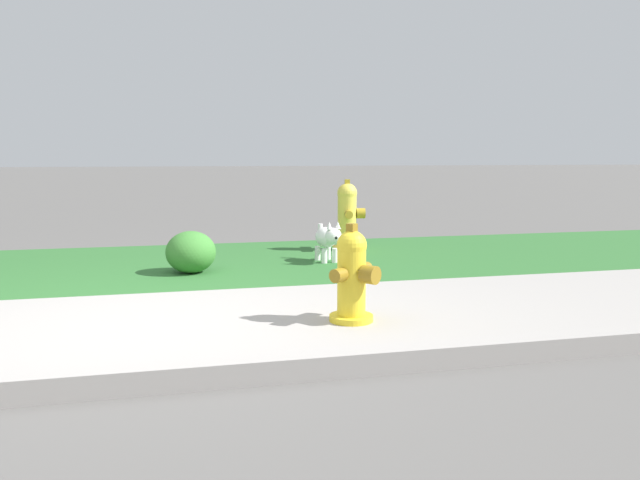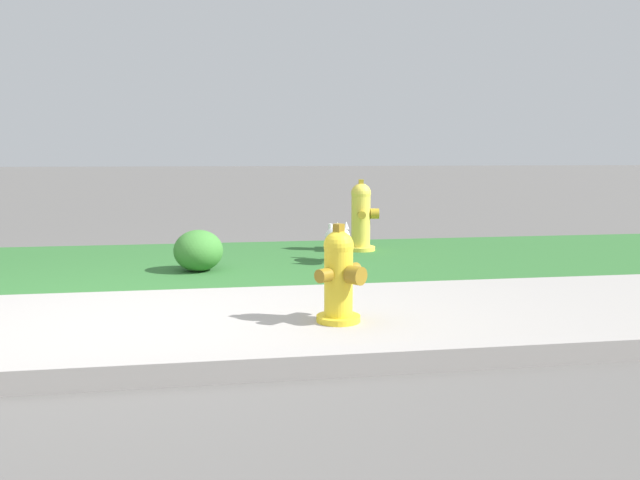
% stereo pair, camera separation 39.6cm
% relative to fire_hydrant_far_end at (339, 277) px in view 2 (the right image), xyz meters
% --- Properties ---
extents(ground_plane, '(120.00, 120.00, 0.00)m').
position_rel_fire_hydrant_far_end_xyz_m(ground_plane, '(-1.35, 0.17, -0.31)').
color(ground_plane, '#5B5956').
extents(sidewalk_pavement, '(18.00, 2.04, 0.01)m').
position_rel_fire_hydrant_far_end_xyz_m(sidewalk_pavement, '(-1.35, 0.17, -0.31)').
color(sidewalk_pavement, '#9E9993').
rests_on(sidewalk_pavement, ground).
extents(grass_verge, '(18.00, 2.76, 0.01)m').
position_rel_fire_hydrant_far_end_xyz_m(grass_verge, '(-1.35, 2.57, -0.31)').
color(grass_verge, '#2D662D').
rests_on(grass_verge, ground).
extents(street_curb, '(18.00, 0.16, 0.12)m').
position_rel_fire_hydrant_far_end_xyz_m(street_curb, '(-1.35, -0.93, -0.25)').
color(street_curb, '#9E9993').
rests_on(street_curb, ground).
extents(fire_hydrant_far_end, '(0.35, 0.34, 0.66)m').
position_rel_fire_hydrant_far_end_xyz_m(fire_hydrant_far_end, '(0.00, 0.00, 0.00)').
color(fire_hydrant_far_end, yellow).
rests_on(fire_hydrant_far_end, ground).
extents(fire_hydrant_at_driveway, '(0.38, 0.41, 0.82)m').
position_rel_fire_hydrant_far_end_xyz_m(fire_hydrant_at_driveway, '(0.84, 3.05, 0.09)').
color(fire_hydrant_at_driveway, yellow).
rests_on(fire_hydrant_at_driveway, ground).
extents(small_white_dog, '(0.24, 0.50, 0.44)m').
position_rel_fire_hydrant_far_end_xyz_m(small_white_dog, '(0.41, 2.30, -0.06)').
color(small_white_dog, white).
rests_on(small_white_dog, ground).
extents(shrub_bush_near_lamp, '(0.47, 0.47, 0.40)m').
position_rel_fire_hydrant_far_end_xyz_m(shrub_bush_near_lamp, '(-0.98, 2.03, -0.11)').
color(shrub_bush_near_lamp, '#3D7F33').
rests_on(shrub_bush_near_lamp, ground).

